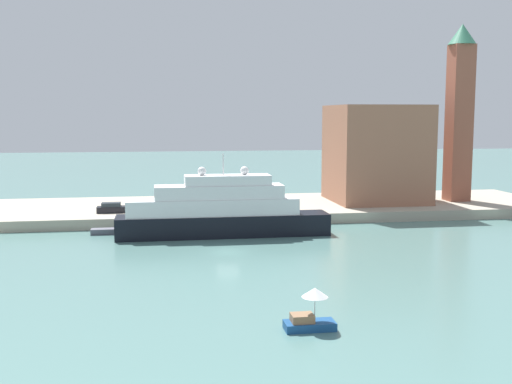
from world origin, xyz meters
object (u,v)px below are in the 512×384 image
Objects in this scene: person_figure at (140,204)px; harbor_building at (376,153)px; small_motorboat at (310,313)px; work_barge at (108,231)px; large_yacht at (220,212)px; parked_car at (113,208)px; mooring_bollard at (217,212)px; bell_tower at (460,108)px.

harbor_building is at bearing 5.90° from person_figure.
small_motorboat is 0.83× the size of work_barge.
small_motorboat is 43.29m from work_barge.
small_motorboat is 52.19m from person_figure.
large_yacht reaches higher than parked_car.
mooring_bollard is (14.58, 4.36, 1.45)m from work_barge.
large_yacht is 15.02m from work_barge.
small_motorboat is 0.24× the size of harbor_building.
parked_car is (-14.34, 12.23, -1.04)m from large_yacht.
bell_tower reaches higher than small_motorboat.
parked_car reaches higher than mooring_bollard.
large_yacht is 36.31m from small_motorboat.
large_yacht reaches higher than mooring_bollard.
bell_tower is (54.87, 13.07, 16.22)m from work_barge.
mooring_bollard is at bearing 93.47° from small_motorboat.
mooring_bollard is (-2.67, 44.06, 0.58)m from small_motorboat.
bell_tower is 44.12× the size of mooring_bollard.
person_figure is 12.48m from mooring_bollard.
large_yacht is 17.73m from person_figure.
large_yacht is at bearing -157.71° from bell_tower.
harbor_building is at bearing 8.16° from parked_car.
small_motorboat is at bearing -75.14° from person_figure.
work_barge is 8.85m from parked_car.
work_barge is 6.94× the size of mooring_bollard.
parked_car reaches higher than work_barge.
work_barge is 0.16× the size of bell_tower.
large_yacht reaches higher than small_motorboat.
small_motorboat reaches higher than mooring_bollard.
mooring_bollard is (0.26, 7.92, -1.34)m from large_yacht.
small_motorboat is 2.14× the size of person_figure.
bell_tower reaches higher than parked_car.
harbor_building is at bearing 19.41° from work_barge.
bell_tower is 56.94m from parked_car.
harbor_building reaches higher than person_figure.
person_figure is at bearing 70.20° from work_barge.
bell_tower is at bearing 13.40° from work_barge.
harbor_building is 9.00× the size of person_figure.
parked_car is 7.02× the size of mooring_bollard.
bell_tower reaches higher than large_yacht.
large_yacht is 6.10× the size of work_barge.
bell_tower reaches higher than person_figure.
large_yacht reaches higher than person_figure.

